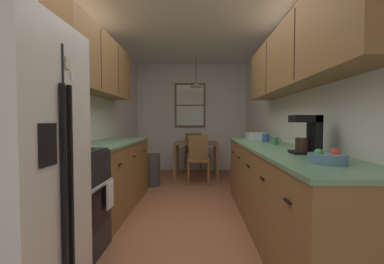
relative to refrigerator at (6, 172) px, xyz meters
The scene contains 26 objects.
ground_plane 2.58m from the refrigerator, 66.83° to the left, with size 12.00×12.00×0.00m, color #995B3D.
wall_left 2.30m from the refrigerator, 100.06° to the left, with size 0.10×9.00×2.55m, color silver.
wall_right 3.23m from the refrigerator, 44.06° to the left, with size 0.10×9.00×2.55m, color silver.
wall_back 4.99m from the refrigerator, 78.93° to the left, with size 4.40×0.10×2.55m, color silver.
ceiling_slab 2.97m from the refrigerator, 66.83° to the left, with size 4.40×9.00×0.08m, color white.
refrigerator is the anchor object (origin of this frame).
stove_range 0.82m from the refrigerator, 93.23° to the left, with size 0.66×0.62×1.10m.
microwave_over_range 1.08m from the refrigerator, 102.21° to the left, with size 0.39×0.60×0.33m.
counter_left 2.04m from the refrigerator, 91.31° to the left, with size 0.64×1.95×0.90m.
upper_cabinets_left 2.21m from the refrigerator, 95.46° to the left, with size 0.33×2.03×0.75m.
counter_right 2.39m from the refrigerator, 33.63° to the left, with size 0.64×3.14×0.90m.
upper_cabinets_right 2.62m from the refrigerator, 30.83° to the left, with size 0.33×2.82×0.65m.
dining_table 4.23m from the refrigerator, 75.32° to the left, with size 0.91×0.79×0.73m.
dining_chair_near 3.68m from the refrigerator, 72.22° to the left, with size 0.41×0.41×0.90m.
dining_chair_far 4.81m from the refrigerator, 77.78° to the left, with size 0.46×0.46×0.90m.
pendant_light 4.35m from the refrigerator, 75.32° to the left, with size 0.29×0.29×0.66m.
back_window 4.94m from the refrigerator, 79.16° to the left, with size 0.72×0.05×1.04m.
trash_bin 3.34m from the refrigerator, 85.56° to the left, with size 0.33×0.33×0.57m, color #3F3F42.
storage_canister 1.15m from the refrigerator, 92.29° to the left, with size 0.10×0.10×0.20m.
dish_towel 0.99m from the refrigerator, 69.98° to the left, with size 0.02×0.16×0.24m, color white.
coffee_maker 2.17m from the refrigerator, 19.48° to the left, with size 0.22×0.18×0.32m.
mug_by_coffeemaker 2.56m from the refrigerator, 38.24° to the left, with size 0.12×0.08×0.09m.
mug_spare 2.78m from the refrigerator, 44.23° to the left, with size 0.12×0.09×0.11m.
fruit_bowl 1.96m from the refrigerator, ahead, with size 0.24×0.24×0.09m.
dish_rack 3.20m from the refrigerator, 51.56° to the left, with size 0.28×0.34×0.10m, color silver.
table_serving_bowl 4.27m from the refrigerator, 75.47° to the left, with size 0.20×0.20×0.06m, color silver.
Camera 1 is at (0.17, -2.72, 1.17)m, focal length 24.69 mm.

